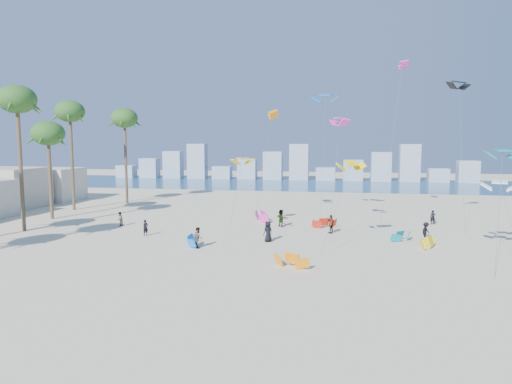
# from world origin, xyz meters

# --- Properties ---
(ground) EXTENTS (220.00, 220.00, 0.00)m
(ground) POSITION_xyz_m (0.00, 0.00, 0.00)
(ground) COLOR beige
(ground) RESTS_ON ground
(ocean) EXTENTS (220.00, 220.00, 0.00)m
(ocean) POSITION_xyz_m (0.00, 72.00, 0.01)
(ocean) COLOR navy
(ocean) RESTS_ON ground
(kitesurfer_near) EXTENTS (0.63, 0.69, 1.59)m
(kitesurfer_near) POSITION_xyz_m (-7.89, 15.74, 0.79)
(kitesurfer_near) COLOR black
(kitesurfer_near) RESTS_ON ground
(kitesurfer_mid) EXTENTS (1.03, 1.10, 1.81)m
(kitesurfer_mid) POSITION_xyz_m (-1.36, 11.87, 0.90)
(kitesurfer_mid) COLOR gray
(kitesurfer_mid) RESTS_ON ground
(kitesurfers_far) EXTENTS (34.29, 12.54, 1.90)m
(kitesurfers_far) POSITION_xyz_m (6.90, 20.20, 0.89)
(kitesurfers_far) COLOR black
(kitesurfers_far) RESTS_ON ground
(grounded_kites) EXTENTS (22.33, 21.53, 1.06)m
(grounded_kites) POSITION_xyz_m (7.73, 17.79, 0.47)
(grounded_kites) COLOR #0E75F0
(grounded_kites) RESTS_ON ground
(flying_kites) EXTENTS (34.08, 24.06, 18.54)m
(flying_kites) POSITION_xyz_m (14.16, 22.39, 11.77)
(flying_kites) COLOR yellow
(flying_kites) RESTS_ON ground
(palm_row) EXTENTS (8.02, 44.80, 14.81)m
(palm_row) POSITION_xyz_m (-22.28, 16.16, 11.51)
(palm_row) COLOR brown
(palm_row) RESTS_ON ground
(distant_skyline) EXTENTS (85.00, 3.00, 8.40)m
(distant_skyline) POSITION_xyz_m (-1.19, 82.00, 3.09)
(distant_skyline) COLOR #9EADBF
(distant_skyline) RESTS_ON ground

